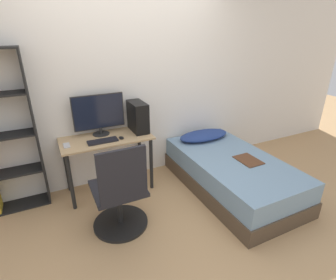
# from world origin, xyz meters

# --- Properties ---
(ground_plane) EXTENTS (14.00, 14.00, 0.00)m
(ground_plane) POSITION_xyz_m (0.00, 0.00, 0.00)
(ground_plane) COLOR tan
(wall_back) EXTENTS (8.00, 0.05, 2.50)m
(wall_back) POSITION_xyz_m (0.00, 1.34, 1.25)
(wall_back) COLOR silver
(wall_back) RESTS_ON ground_plane
(desk) EXTENTS (1.07, 0.52, 0.72)m
(desk) POSITION_xyz_m (-0.44, 1.06, 0.60)
(desk) COLOR tan
(desk) RESTS_ON ground_plane
(office_chair) EXTENTS (0.57, 0.57, 0.98)m
(office_chair) POSITION_xyz_m (-0.52, 0.29, 0.37)
(office_chair) COLOR black
(office_chair) RESTS_ON ground_plane
(bed) EXTENTS (1.00, 1.84, 0.45)m
(bed) POSITION_xyz_m (0.96, 0.40, 0.22)
(bed) COLOR #4C3D2D
(bed) RESTS_ON ground_plane
(pillow) EXTENTS (0.76, 0.36, 0.11)m
(pillow) POSITION_xyz_m (0.96, 1.06, 0.50)
(pillow) COLOR navy
(pillow) RESTS_ON bed
(magazine) EXTENTS (0.24, 0.32, 0.01)m
(magazine) POSITION_xyz_m (1.08, 0.25, 0.45)
(magazine) COLOR #56331E
(magazine) RESTS_ON bed
(monitor) EXTENTS (0.61, 0.21, 0.50)m
(monitor) POSITION_xyz_m (-0.47, 1.20, 0.99)
(monitor) COLOR black
(monitor) RESTS_ON desk
(keyboard) EXTENTS (0.34, 0.13, 0.02)m
(keyboard) POSITION_xyz_m (-0.51, 0.96, 0.73)
(keyboard) COLOR black
(keyboard) RESTS_ON desk
(pc_tower) EXTENTS (0.17, 0.37, 0.37)m
(pc_tower) POSITION_xyz_m (-0.01, 1.12, 0.91)
(pc_tower) COLOR black
(pc_tower) RESTS_ON desk
(mouse) EXTENTS (0.06, 0.09, 0.02)m
(mouse) POSITION_xyz_m (-0.28, 0.96, 0.73)
(mouse) COLOR black
(mouse) RESTS_ON desk
(phone) EXTENTS (0.07, 0.14, 0.01)m
(phone) POSITION_xyz_m (-0.90, 1.02, 0.73)
(phone) COLOR #B7B7BC
(phone) RESTS_ON desk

